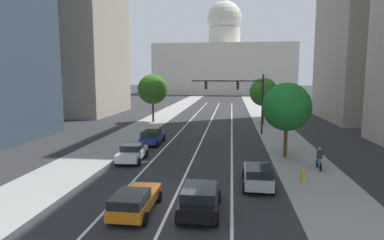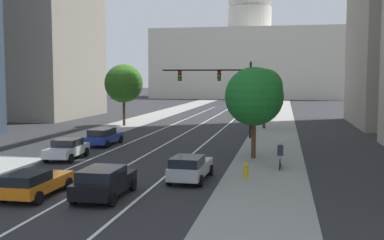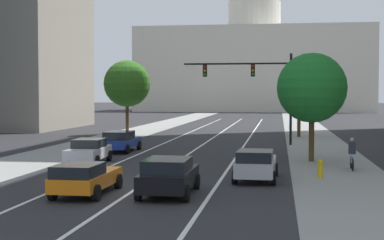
{
  "view_description": "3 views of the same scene",
  "coord_description": "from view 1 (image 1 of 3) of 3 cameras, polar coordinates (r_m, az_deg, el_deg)",
  "views": [
    {
      "loc": [
        3.18,
        -17.04,
        7.01
      ],
      "look_at": [
        -2.6,
        30.8,
        0.55
      ],
      "focal_mm": 30.64,
      "sensor_mm": 36.0,
      "label": 1
    },
    {
      "loc": [
        9.97,
        -21.89,
        5.71
      ],
      "look_at": [
        -0.41,
        31.52,
        0.84
      ],
      "focal_mm": 44.3,
      "sensor_mm": 36.0,
      "label": 2
    },
    {
      "loc": [
        5.99,
        -23.75,
        4.04
      ],
      "look_at": [
        -2.22,
        31.11,
        1.55
      ],
      "focal_mm": 54.7,
      "sensor_mm": 36.0,
      "label": 3
    }
  ],
  "objects": [
    {
      "name": "ground_plane",
      "position": [
        57.56,
        3.67,
        0.63
      ],
      "size": [
        400.0,
        400.0,
        0.0
      ],
      "primitive_type": "plane",
      "color": "#2B2B2D"
    },
    {
      "name": "sidewalk_left",
      "position": [
        53.9,
        -6.23,
        0.13
      ],
      "size": [
        4.84,
        130.0,
        0.01
      ],
      "primitive_type": "cube",
      "color": "gray",
      "rests_on": "ground"
    },
    {
      "name": "sidewalk_right",
      "position": [
        52.83,
        13.15,
        -0.18
      ],
      "size": [
        4.84,
        130.0,
        0.01
      ],
      "primitive_type": "cube",
      "color": "gray",
      "rests_on": "ground"
    },
    {
      "name": "lane_stripe_left",
      "position": [
        43.11,
        -1.84,
        -1.71
      ],
      "size": [
        0.16,
        90.0,
        0.01
      ],
      "primitive_type": "cube",
      "color": "white",
      "rests_on": "ground"
    },
    {
      "name": "lane_stripe_center",
      "position": [
        42.74,
        2.53,
        -1.79
      ],
      "size": [
        0.16,
        90.0,
        0.01
      ],
      "primitive_type": "cube",
      "color": "white",
      "rests_on": "ground"
    },
    {
      "name": "lane_stripe_right",
      "position": [
        42.62,
        6.95,
        -1.87
      ],
      "size": [
        0.16,
        90.0,
        0.01
      ],
      "primitive_type": "cube",
      "color": "white",
      "rests_on": "ground"
    },
    {
      "name": "office_tower_far_left",
      "position": [
        68.43,
        -22.61,
        18.43
      ],
      "size": [
        22.3,
        18.56,
        40.91
      ],
      "color": "#9E9384",
      "rests_on": "ground"
    },
    {
      "name": "capitol_building",
      "position": [
        132.39,
        5.59,
        9.67
      ],
      "size": [
        53.22,
        23.3,
        36.96
      ],
      "color": "beige",
      "rests_on": "ground"
    },
    {
      "name": "car_white",
      "position": [
        27.76,
        -10.36,
        -5.53
      ],
      "size": [
        2.14,
        4.37,
        1.42
      ],
      "rotation": [
        0.0,
        0.0,
        1.62
      ],
      "color": "silver",
      "rests_on": "ground"
    },
    {
      "name": "car_silver",
      "position": [
        21.5,
        11.42,
        -9.38
      ],
      "size": [
        2.03,
        4.43,
        1.47
      ],
      "rotation": [
        0.0,
        0.0,
        1.54
      ],
      "color": "#B2B5BA",
      "rests_on": "ground"
    },
    {
      "name": "car_blue",
      "position": [
        34.26,
        -6.95,
        -2.91
      ],
      "size": [
        2.02,
        4.64,
        1.46
      ],
      "rotation": [
        0.0,
        0.0,
        1.55
      ],
      "color": "#1E389E",
      "rests_on": "ground"
    },
    {
      "name": "car_black",
      "position": [
        17.3,
        1.39,
        -13.42
      ],
      "size": [
        2.08,
        4.41,
        1.49
      ],
      "rotation": [
        0.0,
        0.0,
        1.58
      ],
      "color": "black",
      "rests_on": "ground"
    },
    {
      "name": "car_orange",
      "position": [
        17.44,
        -9.96,
        -13.65
      ],
      "size": [
        1.98,
        4.36,
        1.34
      ],
      "rotation": [
        0.0,
        0.0,
        1.56
      ],
      "color": "orange",
      "rests_on": "ground"
    },
    {
      "name": "traffic_signal_mast",
      "position": [
        39.98,
        8.42,
        4.75
      ],
      "size": [
        8.62,
        0.39,
        7.22
      ],
      "color": "black",
      "rests_on": "ground"
    },
    {
      "name": "fire_hydrant",
      "position": [
        23.18,
        18.71,
        -9.17
      ],
      "size": [
        0.26,
        0.35,
        0.91
      ],
      "color": "yellow",
      "rests_on": "ground"
    },
    {
      "name": "cyclist",
      "position": [
        26.58,
        21.27,
        -6.28
      ],
      "size": [
        0.37,
        1.7,
        1.72
      ],
      "rotation": [
        0.0,
        0.0,
        1.54
      ],
      "color": "black",
      "rests_on": "ground"
    },
    {
      "name": "street_tree_far_right",
      "position": [
        49.14,
        12.34,
        4.75
      ],
      "size": [
        4.09,
        4.09,
        6.74
      ],
      "color": "#51381E",
      "rests_on": "ground"
    },
    {
      "name": "street_tree_mid_left",
      "position": [
        50.32,
        -6.85,
        5.33
      ],
      "size": [
        4.55,
        4.55,
        7.32
      ],
      "color": "#51381E",
      "rests_on": "ground"
    },
    {
      "name": "street_tree_near_right",
      "position": [
        29.26,
        16.17,
        2.2
      ],
      "size": [
        4.17,
        4.17,
        6.48
      ],
      "color": "#51381E",
      "rests_on": "ground"
    }
  ]
}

